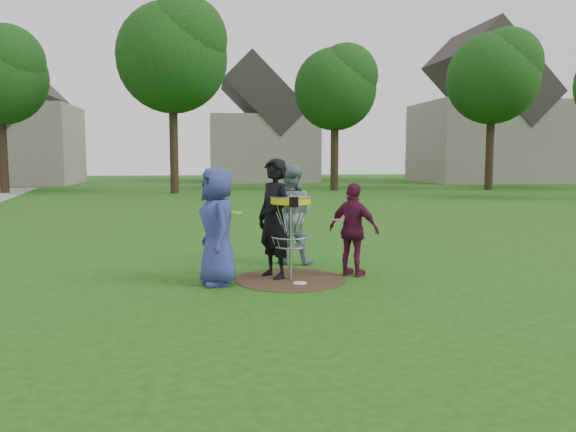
{
  "coord_description": "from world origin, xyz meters",
  "views": [
    {
      "loc": [
        -1.32,
        -8.78,
        1.99
      ],
      "look_at": [
        0.0,
        0.3,
        1.0
      ],
      "focal_mm": 35.0,
      "sensor_mm": 36.0,
      "label": 1
    }
  ],
  "objects": [
    {
      "name": "ground",
      "position": [
        0.0,
        0.0,
        0.0
      ],
      "size": [
        100.0,
        100.0,
        0.0
      ],
      "primitive_type": "plane",
      "color": "#19470F",
      "rests_on": "ground"
    },
    {
      "name": "player_blue",
      "position": [
        -1.16,
        -0.17,
        0.91
      ],
      "size": [
        0.76,
        0.99,
        1.81
      ],
      "primitive_type": "imported",
      "rotation": [
        0.0,
        0.0,
        -1.35
      ],
      "color": "navy",
      "rests_on": "ground"
    },
    {
      "name": "held_discs",
      "position": [
        0.01,
        0.27,
        1.09
      ],
      "size": [
        1.9,
        1.45,
        0.26
      ],
      "color": "#87D517",
      "rests_on": "ground"
    },
    {
      "name": "player_maroon",
      "position": [
        1.07,
        0.14,
        0.77
      ],
      "size": [
        0.91,
        0.9,
        1.54
      ],
      "primitive_type": "imported",
      "rotation": [
        0.0,
        0.0,
        2.37
      ],
      "color": "#581432",
      "rests_on": "ground"
    },
    {
      "name": "tree_row",
      "position": [
        0.44,
        20.67,
        6.21
      ],
      "size": [
        51.2,
        17.42,
        9.9
      ],
      "color": "#38281C",
      "rests_on": "ground"
    },
    {
      "name": "disc_on_grass",
      "position": [
        0.1,
        -0.31,
        0.01
      ],
      "size": [
        0.22,
        0.22,
        0.02
      ],
      "primitive_type": "cylinder",
      "color": "white",
      "rests_on": "ground"
    },
    {
      "name": "dirt_patch",
      "position": [
        0.0,
        0.0,
        0.0
      ],
      "size": [
        1.8,
        1.8,
        0.01
      ],
      "primitive_type": "cylinder",
      "color": "#47331E",
      "rests_on": "ground"
    },
    {
      "name": "disc_golf_basket",
      "position": [
        0.0,
        -0.0,
        1.02
      ],
      "size": [
        0.66,
        0.67,
        1.38
      ],
      "color": "#9EA0A5",
      "rests_on": "ground"
    },
    {
      "name": "house_row",
      "position": [
        4.78,
        33.07,
        4.14
      ],
      "size": [
        44.5,
        10.65,
        11.62
      ],
      "color": "gray",
      "rests_on": "ground"
    },
    {
      "name": "player_black",
      "position": [
        -0.24,
        0.19,
        0.97
      ],
      "size": [
        0.76,
        0.85,
        1.95
      ],
      "primitive_type": "imported",
      "rotation": [
        0.0,
        0.0,
        -1.04
      ],
      "color": "black",
      "rests_on": "ground"
    },
    {
      "name": "player_grey",
      "position": [
        0.2,
        1.38,
        0.91
      ],
      "size": [
        1.06,
        0.94,
        1.83
      ],
      "primitive_type": "imported",
      "rotation": [
        0.0,
        0.0,
        2.82
      ],
      "color": "slate",
      "rests_on": "ground"
    }
  ]
}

